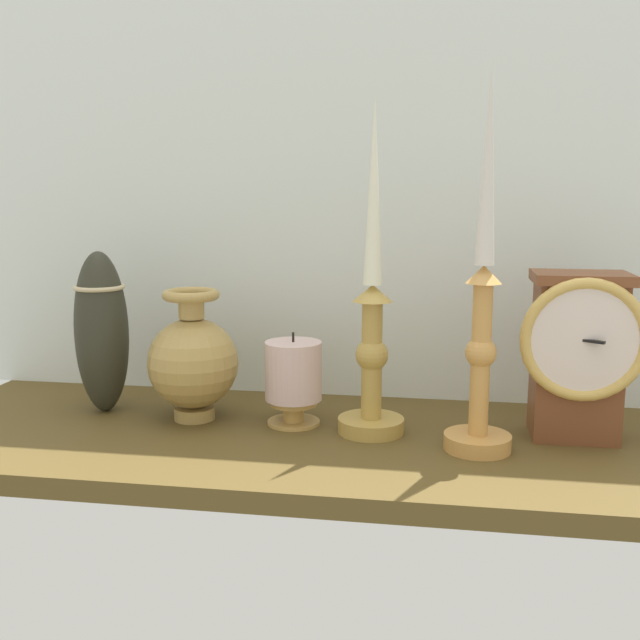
# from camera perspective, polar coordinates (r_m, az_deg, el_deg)

# --- Properties ---
(ground_plane) EXTENTS (1.00, 0.36, 0.02)m
(ground_plane) POSITION_cam_1_polar(r_m,az_deg,el_deg) (0.90, -0.91, -9.56)
(ground_plane) COLOR brown
(back_wall) EXTENTS (1.20, 0.02, 0.65)m
(back_wall) POSITION_cam_1_polar(r_m,az_deg,el_deg) (1.03, 0.90, 12.00)
(back_wall) COLOR white
(back_wall) RESTS_ON ground_plane
(mantel_clock) EXTENTS (0.14, 0.10, 0.20)m
(mantel_clock) POSITION_cam_1_polar(r_m,az_deg,el_deg) (0.90, 19.46, -2.39)
(mantel_clock) COLOR brown
(mantel_clock) RESTS_ON ground_plane
(candlestick_tall_left) EXTENTS (0.08, 0.08, 0.43)m
(candlestick_tall_left) POSITION_cam_1_polar(r_m,az_deg,el_deg) (0.82, 12.51, -0.27)
(candlestick_tall_left) COLOR #CF9448
(candlestick_tall_left) RESTS_ON ground_plane
(candlestick_tall_center) EXTENTS (0.08, 0.08, 0.40)m
(candlestick_tall_center) POSITION_cam_1_polar(r_m,az_deg,el_deg) (0.87, 4.09, -0.59)
(candlestick_tall_center) COLOR #B99544
(candlestick_tall_center) RESTS_ON ground_plane
(brass_vase_bulbous) EXTENTS (0.12, 0.12, 0.17)m
(brass_vase_bulbous) POSITION_cam_1_polar(r_m,az_deg,el_deg) (0.94, -9.88, -3.14)
(brass_vase_bulbous) COLOR #B08E4B
(brass_vase_bulbous) RESTS_ON ground_plane
(pillar_candle_front) EXTENTS (0.07, 0.07, 0.12)m
(pillar_candle_front) POSITION_cam_1_polar(r_m,az_deg,el_deg) (0.92, -2.09, -4.54)
(pillar_candle_front) COLOR tan
(pillar_candle_front) RESTS_ON ground_plane
(tall_ceramic_vase) EXTENTS (0.07, 0.07, 0.21)m
(tall_ceramic_vase) POSITION_cam_1_polar(r_m,az_deg,el_deg) (1.00, -16.66, -0.85)
(tall_ceramic_vase) COLOR #2E2E22
(tall_ceramic_vase) RESTS_ON ground_plane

